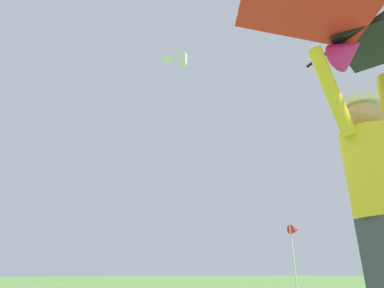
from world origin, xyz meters
TOP-DOWN VIEW (x-y plane):
  - kite_flyer_person at (0.21, -0.22)m, footprint 0.81×0.35m
  - held_stunt_kite at (0.21, -0.31)m, footprint 2.03×1.08m
  - distant_kite_white_low_right at (9.10, 20.67)m, footprint 1.00×1.08m
  - distant_kite_white_low_left at (5.84, 16.58)m, footprint 0.89×0.89m
  - marker_flag at (4.50, 4.77)m, footprint 0.30×0.24m

SIDE VIEW (x-z plane):
  - kite_flyer_person at x=0.21m, z-range -0.02..1.90m
  - marker_flag at x=4.50m, z-range 0.61..2.27m
  - held_stunt_kite at x=0.21m, z-range 1.97..2.39m
  - distant_kite_white_low_left at x=5.84m, z-range 14.90..15.06m
  - distant_kite_white_low_right at x=9.10m, z-range 18.22..19.42m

